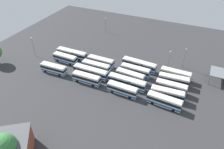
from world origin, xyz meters
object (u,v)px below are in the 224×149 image
object	(u,v)px
bus_row0_slot0	(176,74)
bus_row2_slot2	(96,67)
bus_row2_slot4	(86,78)
lamp_post_mid_lot	(33,46)
lamp_post_far_corner	(106,24)
depot_building	(15,149)
bus_row1_slot3	(127,82)
lamp_post_near_entrance	(169,60)
bus_row1_slot1	(135,71)
bus_row2_slot3	(91,72)
lamp_post_by_building	(184,57)
bus_row1_slot0	(139,65)
bus_row1_slot4	(122,89)
bus_row0_slot3	(167,94)
bus_row3_slot1	(72,54)
bus_row0_slot1	(174,80)
bus_row1_slot2	(130,76)
bus_row0_slot4	(164,101)
bus_row2_slot1	(101,62)
bus_row3_slot2	(65,58)
bus_row0_slot2	(171,87)
maintenance_shelter	(224,74)
tree_northeast	(3,147)
bus_row3_slot4	(54,69)

from	to	relation	value
bus_row0_slot0	bus_row2_slot2	distance (m)	29.32
bus_row2_slot4	lamp_post_mid_lot	distance (m)	29.70
lamp_post_far_corner	depot_building	bearing A→B (deg)	98.67
bus_row1_slot3	lamp_post_near_entrance	world-z (taller)	lamp_post_near_entrance
bus_row1_slot1	bus_row2_slot3	distance (m)	16.29
bus_row2_slot3	bus_row2_slot4	world-z (taller)	same
depot_building	lamp_post_by_building	size ratio (longest dim) A/B	1.57
bus_row2_slot3	lamp_post_mid_lot	bearing A→B (deg)	-5.55
bus_row1_slot0	bus_row1_slot4	size ratio (longest dim) A/B	1.29
bus_row0_slot3	lamp_post_mid_lot	bearing A→B (deg)	-3.19
bus_row3_slot1	lamp_post_mid_lot	xyz separation A→B (m)	(14.95, 5.25, 2.89)
bus_row0_slot1	bus_row1_slot2	world-z (taller)	same
bus_row0_slot4	bus_row3_slot1	distance (m)	43.11
bus_row1_slot1	bus_row2_slot4	world-z (taller)	same
bus_row0_slot1	bus_row2_slot4	bearing A→B (deg)	22.51
bus_row2_slot1	bus_row3_slot2	world-z (taller)	same
bus_row1_slot2	lamp_post_near_entrance	distance (m)	16.37
bus_row0_slot1	lamp_post_near_entrance	world-z (taller)	lamp_post_near_entrance
bus_row0_slot4	bus_row2_slot2	xyz separation A→B (m)	(27.86, -7.96, 0.00)
bus_row3_slot2	lamp_post_mid_lot	world-z (taller)	lamp_post_mid_lot
depot_building	lamp_post_by_building	distance (m)	63.71
bus_row0_slot2	bus_row3_slot1	xyz separation A→B (m)	(41.89, -4.54, 0.00)
bus_row1_slot4	lamp_post_near_entrance	bearing A→B (deg)	-117.89
bus_row0_slot3	lamp_post_mid_lot	size ratio (longest dim) A/B	1.24
bus_row0_slot0	lamp_post_mid_lot	world-z (taller)	lamp_post_mid_lot
bus_row0_slot1	depot_building	distance (m)	52.49
bus_row3_slot1	bus_row1_slot0	bearing A→B (deg)	-172.39
bus_row2_slot2	maintenance_shelter	distance (m)	45.32
bus_row1_slot0	bus_row3_slot2	bearing A→B (deg)	15.28
bus_row0_slot0	lamp_post_far_corner	xyz separation A→B (m)	(39.96, -25.06, 2.37)
bus_row0_slot1	bus_row1_slot0	size ratio (longest dim) A/B	0.78
bus_row0_slot4	depot_building	distance (m)	42.77
bus_row0_slot0	bus_row2_slot4	bearing A→B (deg)	28.51
bus_row2_slot4	bus_row3_slot2	size ratio (longest dim) A/B	1.00
bus_row1_slot1	bus_row2_slot1	bearing A→B (deg)	-0.73
bus_row1_slot2	bus_row2_slot4	bearing A→B (deg)	29.12
bus_row1_slot2	bus_row0_slot1	bearing A→B (deg)	-164.26
tree_northeast	bus_row0_slot3	bearing A→B (deg)	-127.68
bus_row1_slot0	bus_row1_slot4	bearing A→B (deg)	88.38
bus_row2_slot1	bus_row2_slot4	size ratio (longest dim) A/B	1.05
lamp_post_far_corner	lamp_post_mid_lot	world-z (taller)	lamp_post_mid_lot
bus_row0_slot1	bus_row2_slot4	world-z (taller)	same
bus_row0_slot4	bus_row3_slot4	xyz separation A→B (m)	(41.68, -0.34, -0.00)
bus_row3_slot1	depot_building	distance (m)	45.98
bus_row1_slot3	bus_row2_slot2	xyz separation A→B (m)	(14.09, -3.92, -0.00)
bus_row2_slot3	tree_northeast	xyz separation A→B (m)	(0.97, 37.99, 4.01)
bus_row0_slot3	bus_row2_slot4	bearing A→B (deg)	7.40
maintenance_shelter	bus_row3_slot4	bearing A→B (deg)	18.83
bus_row0_slot1	bus_row0_slot2	xyz separation A→B (m)	(0.01, 4.19, -0.00)
bus_row1_slot0	lamp_post_near_entrance	size ratio (longest dim) A/B	1.65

